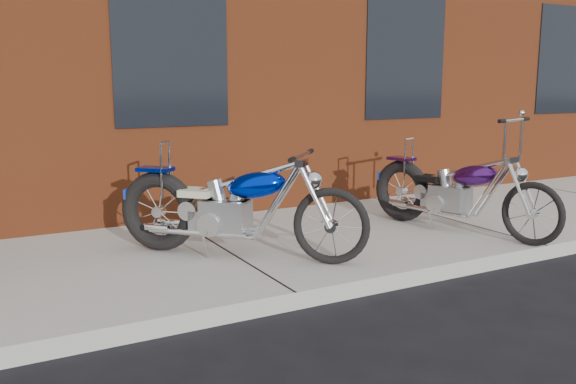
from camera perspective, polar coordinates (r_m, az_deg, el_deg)
ground at (r=5.03m, az=0.75°, el=-11.01°), size 120.00×120.00×0.00m
sidewalk at (r=6.29m, az=-6.00°, el=-5.97°), size 22.00×3.00×0.15m
chopper_purple at (r=7.14m, az=15.54°, el=-0.25°), size 0.82×2.27×1.31m
chopper_blue at (r=5.88m, az=-4.99°, el=-1.76°), size 1.89×1.85×1.10m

